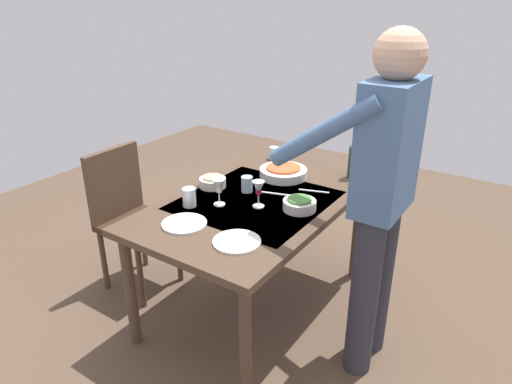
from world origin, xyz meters
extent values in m
plane|color=brown|center=(0.00, 0.00, 0.00)|extent=(6.00, 6.00, 0.00)
cube|color=#4C3828|center=(0.00, 0.00, 0.71)|extent=(1.43, 0.89, 0.04)
cube|color=#C6AD89|center=(0.00, 0.00, 0.72)|extent=(0.79, 0.76, 0.00)
cylinder|color=#4C3828|center=(-0.65, -0.38, 0.34)|extent=(0.06, 0.06, 0.69)
cylinder|color=#4C3828|center=(0.65, -0.38, 0.34)|extent=(0.06, 0.06, 0.69)
cylinder|color=#4C3828|center=(-0.65, 0.38, 0.34)|extent=(0.06, 0.06, 0.69)
cylinder|color=#4C3828|center=(0.65, 0.38, 0.34)|extent=(0.06, 0.06, 0.69)
cube|color=#352114|center=(0.23, -0.75, 0.45)|extent=(0.40, 0.40, 0.04)
cube|color=#4C3828|center=(0.23, -0.93, 0.70)|extent=(0.40, 0.04, 0.45)
cylinder|color=#4C3828|center=(0.06, -0.92, 0.23)|extent=(0.04, 0.04, 0.43)
cylinder|color=#4C3828|center=(0.40, -0.92, 0.23)|extent=(0.04, 0.04, 0.43)
cylinder|color=#4C3828|center=(0.06, -0.58, 0.23)|extent=(0.04, 0.04, 0.43)
cylinder|color=#4C3828|center=(0.40, -0.58, 0.23)|extent=(0.04, 0.04, 0.43)
cylinder|color=#2D2D38|center=(0.14, 0.73, 0.44)|extent=(0.14, 0.14, 0.88)
cylinder|color=#2D2D38|center=(-0.06, 0.73, 0.44)|extent=(0.14, 0.14, 0.88)
cube|color=#47668E|center=(0.04, 0.73, 1.18)|extent=(0.36, 0.20, 0.60)
sphere|color=tan|center=(0.04, 0.73, 1.58)|extent=(0.22, 0.22, 0.22)
cylinder|color=#47668E|center=(0.21, 0.49, 1.25)|extent=(0.08, 0.52, 0.40)
cylinder|color=#47668E|center=(-0.14, 0.49, 1.25)|extent=(0.08, 0.52, 0.40)
cylinder|color=black|center=(-0.63, 0.32, 0.83)|extent=(0.07, 0.07, 0.20)
cylinder|color=black|center=(-0.63, 0.32, 0.97)|extent=(0.03, 0.03, 0.08)
cylinder|color=black|center=(-0.63, 0.32, 1.01)|extent=(0.03, 0.03, 0.02)
cylinder|color=white|center=(0.06, 0.06, 0.73)|extent=(0.06, 0.06, 0.01)
cylinder|color=white|center=(0.06, 0.06, 0.77)|extent=(0.01, 0.01, 0.07)
cone|color=white|center=(0.06, 0.06, 0.84)|extent=(0.07, 0.07, 0.07)
cylinder|color=maroon|center=(0.06, 0.06, 0.82)|extent=(0.03, 0.03, 0.03)
cylinder|color=white|center=(0.16, -0.13, 0.73)|extent=(0.06, 0.06, 0.01)
cylinder|color=white|center=(0.16, -0.13, 0.77)|extent=(0.01, 0.01, 0.07)
cone|color=white|center=(0.16, -0.13, 0.84)|extent=(0.07, 0.07, 0.07)
cylinder|color=beige|center=(0.16, -0.13, 0.82)|extent=(0.03, 0.03, 0.03)
cylinder|color=silver|center=(-0.07, -0.11, 0.77)|extent=(0.07, 0.07, 0.09)
cylinder|color=silver|center=(-0.64, -0.28, 0.77)|extent=(0.07, 0.07, 0.09)
cylinder|color=silver|center=(0.27, -0.26, 0.78)|extent=(0.07, 0.07, 0.11)
cylinder|color=white|center=(-0.39, -0.05, 0.75)|extent=(0.30, 0.30, 0.05)
cylinder|color=#C6562D|center=(-0.39, -0.05, 0.78)|extent=(0.22, 0.22, 0.03)
cylinder|color=white|center=(-0.03, 0.26, 0.75)|extent=(0.18, 0.18, 0.05)
cylinder|color=#4C843D|center=(-0.03, 0.26, 0.78)|extent=(0.13, 0.13, 0.03)
cylinder|color=white|center=(-0.01, -0.32, 0.75)|extent=(0.16, 0.16, 0.05)
cylinder|color=tan|center=(-0.01, -0.32, 0.78)|extent=(0.12, 0.12, 0.03)
cylinder|color=white|center=(0.45, 0.19, 0.73)|extent=(0.23, 0.23, 0.01)
cylinder|color=white|center=(0.45, -0.14, 0.73)|extent=(0.23, 0.23, 0.01)
cube|color=silver|center=(-0.14, 0.06, 0.73)|extent=(0.07, 0.20, 0.00)
cube|color=silver|center=(-0.29, 0.22, 0.73)|extent=(0.07, 0.18, 0.00)
camera|label=1|loc=(1.96, 1.32, 1.82)|focal=32.29mm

